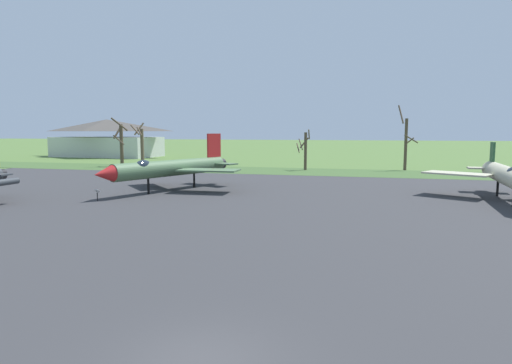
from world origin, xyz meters
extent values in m
plane|color=#4C6B33|center=(0.00, 0.00, 0.00)|extent=(600.00, 600.00, 0.00)
cube|color=#333335|center=(0.00, 18.15, 0.03)|extent=(104.93, 60.51, 0.05)
cube|color=#3C5A2C|center=(0.00, 54.41, 0.03)|extent=(164.93, 12.00, 0.06)
cylinder|color=black|center=(-29.02, 22.71, 2.02)|extent=(1.00, 0.79, 0.99)
cylinder|color=#33383D|center=(-24.36, 18.69, 1.91)|extent=(0.57, 2.26, 0.53)
cube|color=#33383D|center=(-28.01, 21.75, 2.12)|extent=(1.53, 1.34, 0.13)
cylinder|color=#B7B293|center=(15.11, 31.29, 2.25)|extent=(2.27, 13.67, 1.57)
cylinder|color=black|center=(15.48, 38.39, 2.25)|extent=(1.14, 0.92, 1.10)
cube|color=#B7B293|center=(11.62, 33.29, 2.13)|extent=(6.20, 5.03, 0.15)
cube|color=#234C2D|center=(15.44, 37.53, 3.98)|extent=(0.27, 1.58, 1.90)
cube|color=#B7B293|center=(14.19, 37.41, 2.37)|extent=(1.93, 1.56, 0.15)
cube|color=#B7B293|center=(16.67, 37.28, 2.37)|extent=(1.93, 1.56, 0.15)
cylinder|color=black|center=(15.27, 34.28, 0.73)|extent=(0.21, 0.21, 1.46)
cylinder|color=#4C6B47|center=(-15.30, 30.19, 2.31)|extent=(6.63, 13.62, 1.62)
cone|color=#B21E1E|center=(-18.20, 22.83, 2.31)|extent=(2.05, 2.24, 1.49)
cylinder|color=black|center=(-12.62, 37.00, 2.31)|extent=(1.38, 1.24, 1.13)
ellipsoid|color=#19232D|center=(-16.63, 26.81, 2.76)|extent=(1.18, 2.22, 1.11)
cube|color=#4C6B47|center=(-18.27, 32.81, 2.19)|extent=(6.07, 6.15, 0.15)
cube|color=#4C6B47|center=(-11.35, 30.09, 2.19)|extent=(5.96, 3.14, 0.15)
cube|color=#B21E1E|center=(-13.00, 36.03, 4.43)|extent=(0.94, 1.99, 2.61)
cube|color=#4C6B47|center=(-14.50, 36.59, 2.44)|extent=(2.93, 2.34, 0.15)
cube|color=#4C6B47|center=(-11.53, 35.42, 2.44)|extent=(2.93, 2.34, 0.15)
cylinder|color=black|center=(-16.43, 27.32, 0.75)|extent=(0.22, 0.22, 1.51)
cylinder|color=black|center=(-14.17, 33.06, 0.75)|extent=(0.22, 0.22, 1.51)
cylinder|color=black|center=(-18.50, 22.27, 0.39)|extent=(0.08, 0.08, 0.78)
cube|color=white|center=(-18.50, 22.27, 0.93)|extent=(0.49, 0.34, 0.30)
cylinder|color=brown|center=(-37.63, 56.82, 3.60)|extent=(0.60, 0.60, 7.20)
cylinder|color=brown|center=(-37.16, 55.63, 7.17)|extent=(2.66, 1.27, 2.29)
cylinder|color=brown|center=(-38.43, 57.11, 5.90)|extent=(0.95, 1.96, 2.43)
cylinder|color=brown|center=(-37.58, 55.89, 4.56)|extent=(2.03, 0.35, 1.71)
cylinder|color=brown|center=(-35.63, 60.23, 3.22)|extent=(0.60, 0.60, 6.45)
cylinder|color=brown|center=(-36.29, 59.08, 6.28)|extent=(2.55, 1.62, 1.84)
cylinder|color=brown|center=(-35.82, 59.72, 5.97)|extent=(1.29, 0.67, 1.61)
cylinder|color=brown|center=(-36.41, 60.68, 6.43)|extent=(1.27, 1.89, 2.26)
cylinder|color=brown|center=(-5.94, 57.17, 2.92)|extent=(0.44, 0.44, 5.83)
cylinder|color=brown|center=(-5.43, 57.18, 5.53)|extent=(0.22, 1.16, 1.53)
cylinder|color=brown|center=(-6.23, 57.74, 4.22)|extent=(1.40, 0.86, 1.68)
cylinder|color=brown|center=(-7.04, 56.80, 3.47)|extent=(0.93, 2.34, 1.41)
cylinder|color=brown|center=(-6.63, 56.79, 4.00)|extent=(0.95, 1.56, 1.72)
cylinder|color=brown|center=(8.96, 61.48, 3.98)|extent=(0.46, 0.46, 7.95)
cylinder|color=brown|center=(9.48, 62.10, 4.42)|extent=(1.44, 1.26, 1.29)
cylinder|color=brown|center=(9.64, 60.47, 4.84)|extent=(2.20, 1.58, 1.36)
cylinder|color=brown|center=(8.08, 61.16, 8.58)|extent=(0.94, 2.03, 2.88)
cube|color=beige|center=(-57.15, 81.90, 2.32)|extent=(24.36, 12.86, 4.64)
pyramid|color=#4C4742|center=(-57.15, 81.90, 7.42)|extent=(25.58, 13.50, 2.77)
camera|label=1|loc=(4.15, -9.90, 5.95)|focal=30.73mm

